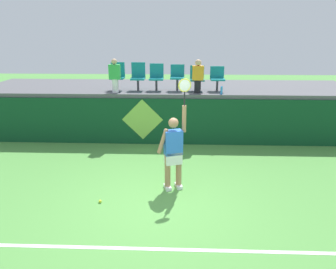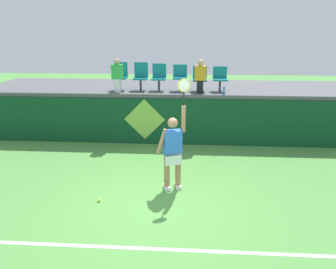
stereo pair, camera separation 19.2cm
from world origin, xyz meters
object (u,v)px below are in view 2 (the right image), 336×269
(tennis_player, at_px, (173,150))
(stadium_chair_1, at_px, (141,75))
(stadium_chair_2, at_px, (159,76))
(stadium_chair_5, at_px, (220,77))
(stadium_chair_3, at_px, (180,76))
(tennis_ball, at_px, (99,200))
(spectator_1, at_px, (200,76))
(spectator_0, at_px, (117,75))
(stadium_chair_0, at_px, (120,75))
(stadium_chair_4, at_px, (200,77))
(water_bottle, at_px, (224,91))

(tennis_player, relative_size, stadium_chair_1, 2.84)
(stadium_chair_2, xyz_separation_m, stadium_chair_5, (1.93, -0.01, -0.03))
(stadium_chair_1, height_order, stadium_chair_3, stadium_chair_1)
(stadium_chair_3, bearing_deg, tennis_ball, -109.44)
(stadium_chair_3, distance_m, spectator_1, 0.74)
(spectator_1, bearing_deg, stadium_chair_1, 167.81)
(stadium_chair_1, bearing_deg, spectator_0, -147.59)
(stadium_chair_0, bearing_deg, stadium_chair_1, 0.19)
(stadium_chair_4, relative_size, spectator_1, 0.77)
(stadium_chair_5, height_order, spectator_0, spectator_0)
(tennis_player, bearing_deg, stadium_chair_3, 89.45)
(water_bottle, xyz_separation_m, spectator_0, (-3.25, 0.19, 0.41))
(tennis_player, bearing_deg, spectator_0, 119.97)
(stadium_chair_2, bearing_deg, spectator_0, -161.55)
(stadium_chair_3, relative_size, spectator_1, 0.80)
(water_bottle, relative_size, stadium_chair_2, 0.29)
(water_bottle, relative_size, spectator_1, 0.24)
(stadium_chair_1, bearing_deg, stadium_chair_4, -0.19)
(stadium_chair_4, height_order, spectator_1, spectator_1)
(stadium_chair_2, bearing_deg, stadium_chair_3, -0.66)
(stadium_chair_5, distance_m, spectator_0, 3.20)
(stadium_chair_2, relative_size, spectator_1, 0.83)
(tennis_player, height_order, stadium_chair_2, tennis_player)
(stadium_chair_0, relative_size, stadium_chair_5, 1.15)
(tennis_ball, distance_m, spectator_0, 4.49)
(tennis_ball, xyz_separation_m, stadium_chair_5, (2.81, 4.38, 1.96))
(stadium_chair_5, bearing_deg, spectator_1, -148.18)
(stadium_chair_3, relative_size, spectator_0, 0.79)
(water_bottle, height_order, stadium_chair_1, stadium_chair_1)
(stadium_chair_3, height_order, spectator_0, spectator_0)
(tennis_ball, xyz_separation_m, stadium_chair_4, (2.17, 4.38, 1.96))
(spectator_1, bearing_deg, spectator_0, -179.69)
(stadium_chair_0, bearing_deg, spectator_1, -9.03)
(stadium_chair_1, xyz_separation_m, stadium_chair_4, (1.88, -0.01, -0.04))
(stadium_chair_2, relative_size, stadium_chair_4, 1.07)
(stadium_chair_0, relative_size, stadium_chair_1, 1.00)
(stadium_chair_5, distance_m, spectator_1, 0.75)
(spectator_0, bearing_deg, spectator_1, 0.31)
(tennis_player, distance_m, tennis_ball, 1.89)
(stadium_chair_0, height_order, stadium_chair_2, stadium_chair_0)
(stadium_chair_1, relative_size, stadium_chair_5, 1.15)
(stadium_chair_1, xyz_separation_m, spectator_1, (1.88, -0.41, 0.05))
(water_bottle, height_order, stadium_chair_3, stadium_chair_3)
(stadium_chair_1, distance_m, stadium_chair_5, 2.51)
(stadium_chair_0, bearing_deg, spectator_0, -90.00)
(spectator_1, bearing_deg, water_bottle, -15.84)
(stadium_chair_0, xyz_separation_m, stadium_chair_5, (3.18, -0.01, -0.05))
(tennis_player, relative_size, stadium_chair_5, 3.26)
(spectator_0, bearing_deg, tennis_ball, -84.68)
(water_bottle, distance_m, stadium_chair_2, 2.12)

